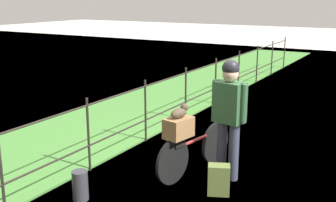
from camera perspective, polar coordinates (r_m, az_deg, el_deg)
The scene contains 9 objects.
ground_plane at distance 6.65m, azimuth 10.95°, elevation -8.13°, with size 60.00×60.00×0.00m, color beige.
grass_strip at distance 8.13m, azimuth -10.25°, elevation -3.83°, with size 27.00×2.40×0.03m, color #478438.
iron_fence at distance 7.25m, azimuth -3.11°, elevation -0.74°, with size 18.04×0.04×1.10m.
bicycle_main at distance 6.03m, azimuth 3.65°, elevation -6.81°, with size 1.62×0.36×0.63m.
wooden_crate at distance 5.62m, azimuth 1.45°, elevation -3.67°, with size 0.40×0.25×0.27m, color olive.
terrier_dog at distance 5.58m, azimuth 1.63°, elevation -1.52°, with size 0.32×0.19×0.18m.
cyclist_person at distance 5.71m, azimuth 8.36°, elevation -1.11°, with size 0.33×0.53×1.68m.
backpack_on_paving at distance 5.49m, azimuth 6.96°, elevation -10.65°, with size 0.28×0.18×0.40m, color olive.
mooring_bollard at distance 5.43m, azimuth -11.92°, elevation -11.25°, with size 0.20×0.20×0.38m, color #38383D.
Camera 1 is at (-5.85, -1.96, 2.49)m, focal length 44.53 mm.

